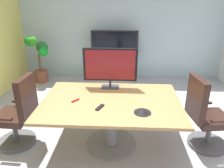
{
  "coord_description": "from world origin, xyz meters",
  "views": [
    {
      "loc": [
        0.07,
        -2.79,
        2.11
      ],
      "look_at": [
        -0.1,
        0.22,
        0.89
      ],
      "focal_mm": 35.06,
      "sensor_mm": 36.0,
      "label": 1
    }
  ],
  "objects": [
    {
      "name": "office_chair_left",
      "position": [
        -1.45,
        -0.08,
        0.46
      ],
      "size": [
        0.61,
        0.58,
        1.09
      ],
      "rotation": [
        0.0,
        0.0,
        -1.62
      ],
      "color": "#4C4C51",
      "rests_on": "ground"
    },
    {
      "name": "office_chair_right",
      "position": [
        1.26,
        0.01,
        0.46
      ],
      "size": [
        0.62,
        0.6,
        1.09
      ],
      "rotation": [
        0.0,
        0.0,
        1.71
      ],
      "color": "#4C4C51",
      "rests_on": "ground"
    },
    {
      "name": "tv_monitor",
      "position": [
        -0.14,
        0.46,
        1.1
      ],
      "size": [
        0.84,
        0.18,
        0.64
      ],
      "color": "#333338",
      "rests_on": "conference_table"
    },
    {
      "name": "conference_phone",
      "position": [
        0.32,
        -0.35,
        0.77
      ],
      "size": [
        0.22,
        0.22,
        0.07
      ],
      "color": "black",
      "rests_on": "conference_table"
    },
    {
      "name": "wall_back_glass_partition",
      "position": [
        0.0,
        3.14,
        1.45
      ],
      "size": [
        5.46,
        0.1,
        2.9
      ],
      "primitive_type": "cube",
      "color": "#9EB2B7",
      "rests_on": "ground"
    },
    {
      "name": "ground_plane",
      "position": [
        0.0,
        0.0,
        0.0
      ],
      "size": [
        7.27,
        7.27,
        0.0
      ],
      "primitive_type": "plane",
      "color": "#99999E"
    },
    {
      "name": "remote_control",
      "position": [
        -0.23,
        -0.26,
        0.75
      ],
      "size": [
        0.11,
        0.18,
        0.02
      ],
      "primitive_type": "cube",
      "rotation": [
        0.0,
        0.0,
        -0.4
      ],
      "color": "black",
      "rests_on": "conference_table"
    },
    {
      "name": "wall_display_unit",
      "position": [
        -0.17,
        2.78,
        0.44
      ],
      "size": [
        1.2,
        0.36,
        1.31
      ],
      "color": "#B7BABC",
      "rests_on": "ground"
    },
    {
      "name": "conference_table",
      "position": [
        -0.1,
        -0.03,
        0.57
      ],
      "size": [
        1.94,
        1.31,
        0.74
      ],
      "color": "olive",
      "rests_on": "ground"
    },
    {
      "name": "whiteboard_marker",
      "position": [
        -0.59,
        -0.07,
        0.75
      ],
      "size": [
        0.1,
        0.11,
        0.02
      ],
      "primitive_type": "cube",
      "rotation": [
        0.0,
        0.0,
        0.89
      ],
      "color": "red",
      "rests_on": "conference_table"
    },
    {
      "name": "potted_plant",
      "position": [
        -2.09,
        2.54,
        0.67
      ],
      "size": [
        0.59,
        0.61,
        1.2
      ],
      "color": "brown",
      "rests_on": "ground"
    }
  ]
}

